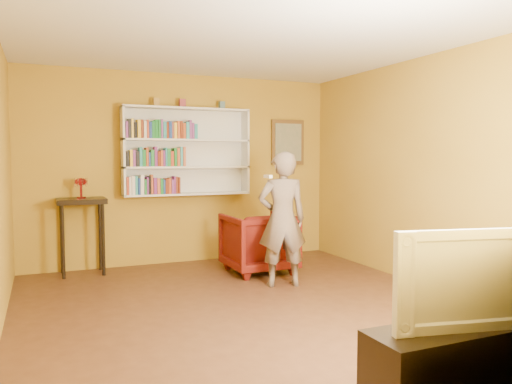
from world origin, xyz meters
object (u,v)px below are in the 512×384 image
armchair (259,242)px  person (282,219)px  bookshelf (186,152)px  ruby_lustre (81,184)px  console_table (82,212)px  tv_cabinet (465,362)px  television (467,276)px

armchair → person: size_ratio=0.55×
armchair → person: bearing=87.2°
bookshelf → armchair: size_ratio=2.08×
bookshelf → ruby_lustre: bearing=-173.7°
bookshelf → armchair: (0.72, -0.95, -1.20)m
ruby_lustre → armchair: 2.42m
console_table → armchair: (2.15, -0.79, -0.43)m
armchair → tv_cabinet: size_ratio=0.65×
console_table → ruby_lustre: bearing=-33.7°
ruby_lustre → person: 2.66m
console_table → tv_cabinet: size_ratio=0.74×
console_table → person: bearing=-36.1°
bookshelf → console_table: 1.64m
bookshelf → tv_cabinet: bookshelf is taller
ruby_lustre → television: ruby_lustre is taller
ruby_lustre → television: (1.94, -4.50, -0.40)m
bookshelf → console_table: size_ratio=1.82×
console_table → armchair: size_ratio=1.14×
television → console_table: bearing=125.5°
console_table → person: (2.12, -1.55, -0.03)m
ruby_lustre → person: bearing=-36.1°
armchair → television: (-0.21, -3.71, 0.39)m
armchair → tv_cabinet: armchair is taller
console_table → armchair: bearing=-20.2°
bookshelf → television: bearing=-83.8°
tv_cabinet → television: (-0.00, 0.00, 0.55)m
bookshelf → tv_cabinet: 4.88m
person → television: (-0.18, -2.95, -0.01)m
person → armchair: bearing=-79.3°
bookshelf → person: bookshelf is taller
armchair → bookshelf: bearing=-53.5°
ruby_lustre → television: size_ratio=0.25×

